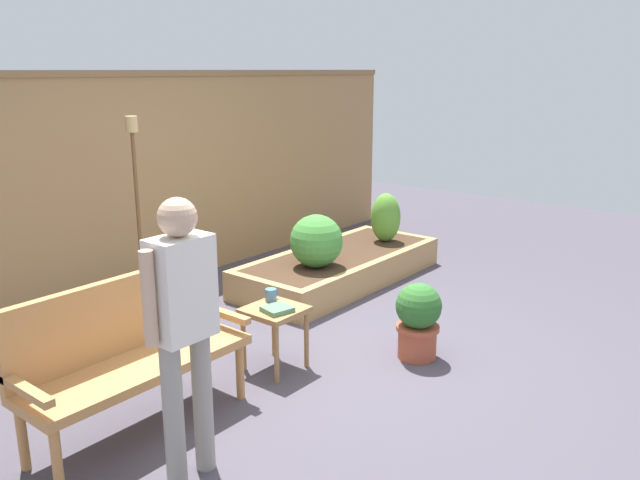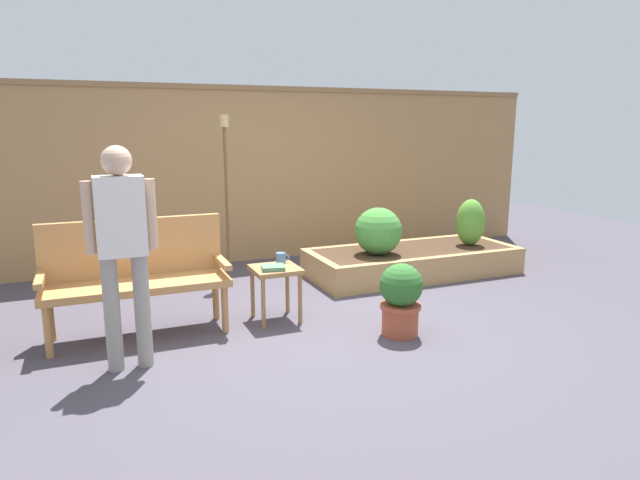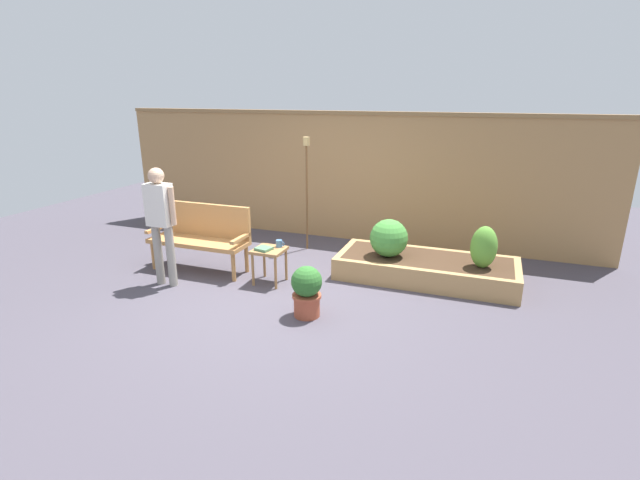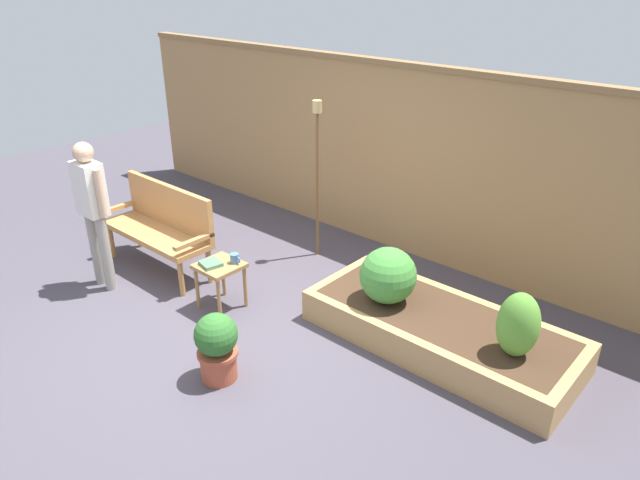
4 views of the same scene
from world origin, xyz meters
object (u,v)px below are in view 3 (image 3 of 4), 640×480
at_px(person_by_bench, 160,217).
at_px(cup_on_table, 279,243).
at_px(side_table, 269,255).
at_px(tiki_torch, 307,174).
at_px(garden_bench, 202,232).
at_px(book_on_table, 264,249).
at_px(shrub_far_corner, 484,247).
at_px(shrub_near_bench, 389,238).
at_px(potted_boxwood, 307,290).

bearing_deg(person_by_bench, cup_on_table, 25.78).
xyz_separation_m(side_table, cup_on_table, (0.09, 0.12, 0.13)).
distance_m(tiki_torch, person_by_bench, 2.37).
height_order(garden_bench, book_on_table, garden_bench).
bearing_deg(shrub_far_corner, side_table, -163.87).
bearing_deg(cup_on_table, person_by_bench, -154.22).
bearing_deg(shrub_far_corner, person_by_bench, -161.61).
bearing_deg(shrub_near_bench, potted_boxwood, -111.98).
bearing_deg(person_by_bench, book_on_table, 21.00).
height_order(side_table, shrub_far_corner, shrub_far_corner).
bearing_deg(person_by_bench, potted_boxwood, -5.32).
relative_size(book_on_table, shrub_near_bench, 0.37).
bearing_deg(garden_bench, book_on_table, -11.29).
bearing_deg(side_table, shrub_near_bench, 28.23).
xyz_separation_m(book_on_table, shrub_near_bench, (1.47, 0.83, 0.06)).
bearing_deg(garden_bench, side_table, -7.64).
bearing_deg(cup_on_table, side_table, -127.93).
distance_m(garden_bench, side_table, 1.16).
distance_m(garden_bench, shrub_far_corner, 3.85).
bearing_deg(garden_bench, shrub_far_corner, 9.19).
xyz_separation_m(cup_on_table, tiki_torch, (-0.16, 1.37, 0.70)).
bearing_deg(cup_on_table, book_on_table, -126.15).
relative_size(side_table, potted_boxwood, 0.80).
bearing_deg(tiki_torch, shrub_far_corner, -14.98).
distance_m(shrub_far_corner, tiki_torch, 2.88).
xyz_separation_m(potted_boxwood, shrub_near_bench, (0.60, 1.49, 0.24)).
bearing_deg(side_table, garden_bench, 172.36).
xyz_separation_m(book_on_table, person_by_bench, (-1.22, -0.47, 0.44)).
height_order(shrub_near_bench, shrub_far_corner, shrub_far_corner).
distance_m(potted_boxwood, person_by_bench, 2.18).
relative_size(garden_bench, shrub_far_corner, 2.64).
xyz_separation_m(cup_on_table, book_on_table, (-0.14, -0.19, -0.03)).
height_order(book_on_table, tiki_torch, tiki_torch).
distance_m(side_table, cup_on_table, 0.20).
height_order(garden_bench, shrub_near_bench, garden_bench).
distance_m(cup_on_table, person_by_bench, 1.56).
bearing_deg(potted_boxwood, garden_bench, 155.90).
xyz_separation_m(side_table, shrub_far_corner, (2.65, 0.77, 0.18)).
distance_m(side_table, shrub_far_corner, 2.77).
bearing_deg(tiki_torch, potted_boxwood, -68.20).
height_order(shrub_near_bench, person_by_bench, person_by_bench).
height_order(potted_boxwood, shrub_near_bench, shrub_near_bench).
distance_m(garden_bench, tiki_torch, 1.85).
height_order(book_on_table, person_by_bench, person_by_bench).
bearing_deg(side_table, potted_boxwood, -41.37).
height_order(cup_on_table, person_by_bench, person_by_bench).
relative_size(side_table, shrub_near_bench, 0.93).
bearing_deg(side_table, shrub_far_corner, 16.13).
distance_m(shrub_near_bench, shrub_far_corner, 1.22).
bearing_deg(garden_bench, shrub_near_bench, 13.43).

